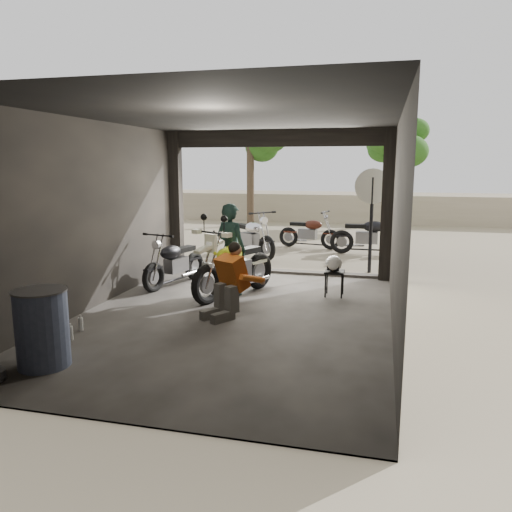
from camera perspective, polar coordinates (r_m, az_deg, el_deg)
The scene contains 16 objects.
ground at distance 8.18m, azimuth -2.68°, elevation -7.09°, with size 80.00×80.00×0.00m, color #7A6D56.
garage at distance 8.41m, azimuth -1.67°, elevation 2.34°, with size 7.00×7.13×3.20m.
boundary_wall at distance 21.66m, azimuth 8.12°, elevation 5.37°, with size 18.00×0.30×1.20m, color gray.
tree_left at distance 20.70m, azimuth -0.65°, elevation 14.62°, with size 2.20×2.20×5.60m.
tree_right at distance 21.50m, azimuth 15.97°, elevation 12.94°, with size 2.20×2.20×5.00m.
main_bike at distance 9.33m, azimuth -2.47°, elevation -0.71°, with size 0.81×1.98×1.32m, color #F2F3CD, non-canonical shape.
left_bike at distance 10.33m, azimuth -9.28°, elevation -0.29°, with size 0.69×1.67×1.13m, color black, non-canonical shape.
outside_bike_a at distance 13.40m, azimuth -0.60°, elevation 2.57°, with size 0.77×1.87×1.26m, color black, non-canonical shape.
outside_bike_b at distance 14.92m, azimuth 6.11°, elevation 3.04°, with size 0.68×1.66×1.12m, color #3F180F, non-canonical shape.
outside_bike_c at distance 14.10m, azimuth 12.77°, elevation 2.66°, with size 0.76×1.84×1.24m, color black, non-canonical shape.
rider at distance 9.41m, azimuth -2.89°, elevation 0.73°, with size 0.64×0.42×1.76m, color black.
mechanic at distance 8.01m, azimuth -3.42°, elevation -3.04°, with size 0.61×0.82×1.19m, color #D0631B, non-canonical shape.
stool at distance 9.45m, azimuth 8.96°, elevation -2.13°, with size 0.36×0.36×0.50m.
helmet at distance 9.39m, azimuth 8.86°, elevation -0.83°, with size 0.31×0.33×0.30m, color white.
oil_drum at distance 6.65m, azimuth -23.23°, elevation -7.72°, with size 0.63×0.63×0.97m, color #475478.
sign_post at distance 11.59m, azimuth 13.11°, elevation 5.90°, with size 0.79×0.08×2.38m.
Camera 1 is at (2.27, -7.46, 2.45)m, focal length 35.00 mm.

